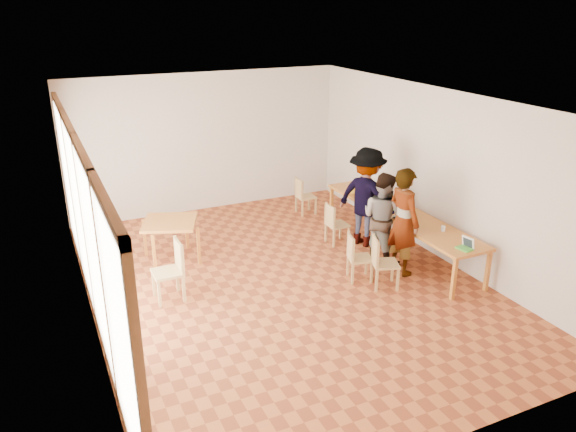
# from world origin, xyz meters

# --- Properties ---
(ground) EXTENTS (8.00, 8.00, 0.00)m
(ground) POSITION_xyz_m (0.00, 0.00, 0.00)
(ground) COLOR #B0582A
(ground) RESTS_ON ground
(wall_back) EXTENTS (6.00, 0.10, 3.00)m
(wall_back) POSITION_xyz_m (0.00, 4.00, 1.50)
(wall_back) COLOR beige
(wall_back) RESTS_ON ground
(wall_front) EXTENTS (6.00, 0.10, 3.00)m
(wall_front) POSITION_xyz_m (0.00, -4.00, 1.50)
(wall_front) COLOR beige
(wall_front) RESTS_ON ground
(wall_right) EXTENTS (0.10, 8.00, 3.00)m
(wall_right) POSITION_xyz_m (3.00, 0.00, 1.50)
(wall_right) COLOR beige
(wall_right) RESTS_ON ground
(window_wall) EXTENTS (0.10, 8.00, 3.00)m
(window_wall) POSITION_xyz_m (-2.96, 0.00, 1.50)
(window_wall) COLOR white
(window_wall) RESTS_ON ground
(ceiling) EXTENTS (6.00, 8.00, 0.04)m
(ceiling) POSITION_xyz_m (0.00, 0.00, 3.02)
(ceiling) COLOR white
(ceiling) RESTS_ON wall_back
(communal_table) EXTENTS (0.80, 4.00, 0.75)m
(communal_table) POSITION_xyz_m (2.50, 0.32, 0.70)
(communal_table) COLOR orange
(communal_table) RESTS_ON ground
(side_table) EXTENTS (0.90, 0.90, 0.75)m
(side_table) POSITION_xyz_m (-1.45, 1.65, 0.67)
(side_table) COLOR orange
(side_table) RESTS_ON ground
(chair_near) EXTENTS (0.46, 0.46, 0.43)m
(chair_near) POSITION_xyz_m (1.13, -0.39, 0.49)
(chair_near) COLOR tan
(chair_near) RESTS_ON ground
(chair_mid) EXTENTS (0.52, 0.52, 0.46)m
(chair_mid) POSITION_xyz_m (1.35, -0.78, 0.53)
(chair_mid) COLOR tan
(chair_mid) RESTS_ON ground
(chair_far) EXTENTS (0.38, 0.38, 0.43)m
(chair_far) POSITION_xyz_m (1.53, 1.05, 0.49)
(chair_far) COLOR tan
(chair_far) RESTS_ON ground
(chair_empty) EXTENTS (0.38, 0.38, 0.43)m
(chair_empty) POSITION_xyz_m (1.72, 2.77, 0.49)
(chair_empty) COLOR tan
(chair_empty) RESTS_ON ground
(chair_spare) EXTENTS (0.45, 0.45, 0.51)m
(chair_spare) POSITION_xyz_m (-1.74, 0.27, 0.58)
(chair_spare) COLOR tan
(chair_spare) RESTS_ON ground
(person_near) EXTENTS (0.49, 0.71, 1.85)m
(person_near) POSITION_xyz_m (2.00, -0.46, 0.93)
(person_near) COLOR gray
(person_near) RESTS_ON ground
(person_mid) EXTENTS (0.85, 0.96, 1.63)m
(person_mid) POSITION_xyz_m (1.95, 0.07, 0.82)
(person_mid) COLOR gray
(person_mid) RESTS_ON ground
(person_far) EXTENTS (1.14, 1.40, 1.88)m
(person_far) POSITION_xyz_m (2.08, 0.81, 0.94)
(person_far) COLOR gray
(person_far) RESTS_ON ground
(laptop_near) EXTENTS (0.24, 0.26, 0.19)m
(laptop_near) POSITION_xyz_m (2.47, -1.47, 0.80)
(laptop_near) COLOR green
(laptop_near) RESTS_ON communal_table
(laptop_mid) EXTENTS (0.28, 0.29, 0.20)m
(laptop_mid) POSITION_xyz_m (2.51, 0.50, 0.81)
(laptop_mid) COLOR green
(laptop_mid) RESTS_ON communal_table
(laptop_far) EXTENTS (0.27, 0.28, 0.20)m
(laptop_far) POSITION_xyz_m (2.56, 0.61, 0.81)
(laptop_far) COLOR green
(laptop_far) RESTS_ON communal_table
(yellow_mug) EXTENTS (0.18, 0.18, 0.11)m
(yellow_mug) POSITION_xyz_m (2.25, 1.57, 0.80)
(yellow_mug) COLOR gold
(yellow_mug) RESTS_ON communal_table
(green_bottle) EXTENTS (0.07, 0.07, 0.28)m
(green_bottle) POSITION_xyz_m (2.70, 1.12, 0.89)
(green_bottle) COLOR #18701F
(green_bottle) RESTS_ON communal_table
(clear_glass) EXTENTS (0.07, 0.07, 0.09)m
(clear_glass) POSITION_xyz_m (2.62, -0.74, 0.80)
(clear_glass) COLOR silver
(clear_glass) RESTS_ON communal_table
(condiment_cup) EXTENTS (0.08, 0.08, 0.06)m
(condiment_cup) POSITION_xyz_m (2.19, 0.83, 0.78)
(condiment_cup) COLOR white
(condiment_cup) RESTS_ON communal_table
(pink_phone) EXTENTS (0.05, 0.10, 0.01)m
(pink_phone) POSITION_xyz_m (2.20, 1.65, 0.76)
(pink_phone) COLOR #C93D6D
(pink_phone) RESTS_ON communal_table
(black_pouch) EXTENTS (0.16, 0.26, 0.09)m
(black_pouch) POSITION_xyz_m (2.34, 1.20, 0.80)
(black_pouch) COLOR black
(black_pouch) RESTS_ON communal_table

